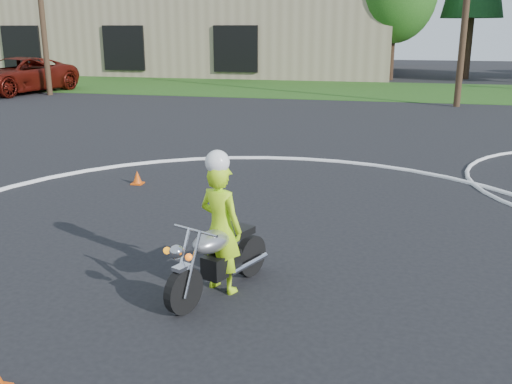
# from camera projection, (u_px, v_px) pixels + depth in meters

# --- Properties ---
(ground) EXTENTS (120.00, 120.00, 0.00)m
(ground) POSITION_uv_depth(u_px,v_px,m) (182.00, 331.00, 6.49)
(ground) COLOR black
(ground) RESTS_ON ground
(grass_strip) EXTENTS (120.00, 10.00, 0.02)m
(grass_strip) POSITION_uv_depth(u_px,v_px,m) (351.00, 90.00, 31.74)
(grass_strip) COLOR #1E4714
(grass_strip) RESTS_ON ground
(course_markings) EXTENTS (19.05, 19.05, 0.12)m
(course_markings) POSITION_uv_depth(u_px,v_px,m) (383.00, 222.00, 10.08)
(course_markings) COLOR silver
(course_markings) RESTS_ON ground
(primary_motorcycle) EXTENTS (0.99, 1.82, 1.01)m
(primary_motorcycle) POSITION_uv_depth(u_px,v_px,m) (217.00, 258.00, 7.27)
(primary_motorcycle) COLOR black
(primary_motorcycle) RESTS_ON ground
(rider_primary_grp) EXTENTS (0.73, 0.62, 1.88)m
(rider_primary_grp) POSITION_uv_depth(u_px,v_px,m) (221.00, 224.00, 7.27)
(rider_primary_grp) COLOR #B3F019
(rider_primary_grp) RESTS_ON ground
(pickup_grp) EXTENTS (4.37, 7.13, 1.84)m
(pickup_grp) POSITION_uv_depth(u_px,v_px,m) (17.00, 75.00, 29.96)
(pickup_grp) COLOR #500F09
(pickup_grp) RESTS_ON ground
(warehouse) EXTENTS (41.00, 17.00, 8.30)m
(warehouse) POSITION_uv_depth(u_px,v_px,m) (143.00, 17.00, 46.70)
(warehouse) COLOR tan
(warehouse) RESTS_ON ground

